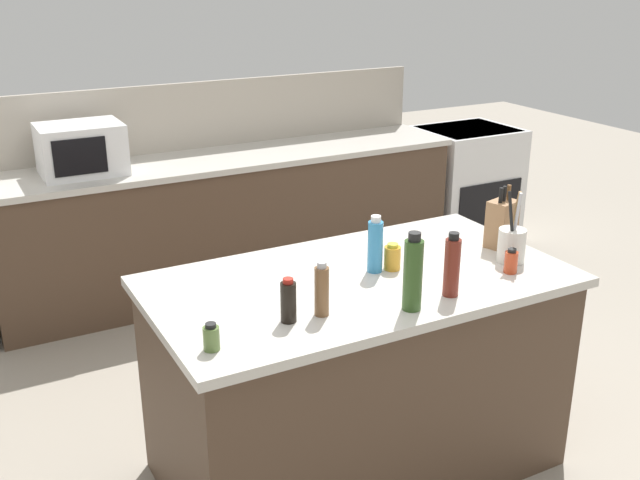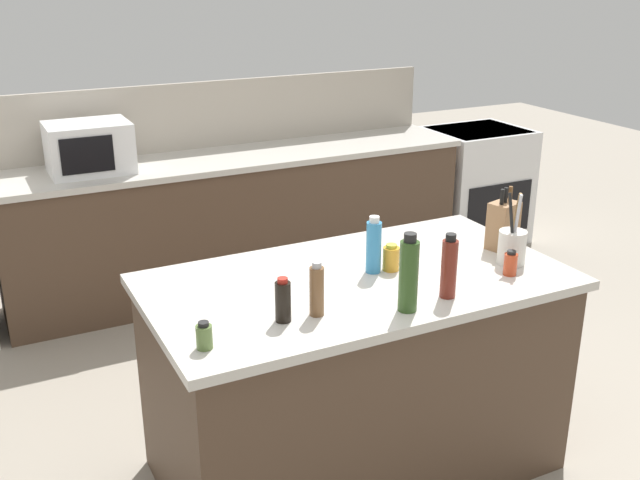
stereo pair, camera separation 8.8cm
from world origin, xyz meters
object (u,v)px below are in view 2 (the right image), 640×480
at_px(honey_jar, 391,258).
at_px(spice_jar_oregano, 204,336).
at_px(pepper_grinder, 317,290).
at_px(microwave, 89,148).
at_px(dish_soap_bottle, 374,246).
at_px(vinegar_bottle, 449,268).
at_px(utensil_crock, 512,246).
at_px(range_oven, 475,184).
at_px(soy_sauce_bottle, 283,301).
at_px(spice_jar_paprika, 510,264).
at_px(olive_oil_bottle, 409,275).
at_px(knife_block, 504,225).

xyz_separation_m(honey_jar, spice_jar_oregano, (-0.93, -0.31, -0.01)).
bearing_deg(pepper_grinder, microwave, 98.58).
height_order(dish_soap_bottle, spice_jar_oregano, dish_soap_bottle).
relative_size(vinegar_bottle, dish_soap_bottle, 1.06).
bearing_deg(dish_soap_bottle, utensil_crock, -17.84).
bearing_deg(range_oven, microwave, 180.00).
bearing_deg(dish_soap_bottle, vinegar_bottle, -68.86).
height_order(soy_sauce_bottle, spice_jar_paprika, soy_sauce_bottle).
bearing_deg(olive_oil_bottle, pepper_grinder, 160.09).
distance_m(spice_jar_oregano, olive_oil_bottle, 0.79).
height_order(range_oven, pepper_grinder, pepper_grinder).
xyz_separation_m(spice_jar_paprika, spice_jar_oregano, (-1.35, -0.04, -0.00)).
height_order(range_oven, spice_jar_oregano, spice_jar_oregano).
relative_size(microwave, soy_sauce_bottle, 2.92).
height_order(utensil_crock, spice_jar_paprika, utensil_crock).
relative_size(soy_sauce_bottle, dish_soap_bottle, 0.69).
distance_m(utensil_crock, spice_jar_oregano, 1.44).
distance_m(range_oven, pepper_grinder, 3.64).
xyz_separation_m(microwave, pepper_grinder, (0.37, -2.43, -0.06)).
height_order(utensil_crock, soy_sauce_bottle, utensil_crock).
relative_size(soy_sauce_bottle, pepper_grinder, 0.81).
bearing_deg(knife_block, pepper_grinder, 176.12).
height_order(knife_block, vinegar_bottle, knife_block).
distance_m(microwave, spice_jar_oregano, 2.50).
relative_size(microwave, dish_soap_bottle, 2.01).
bearing_deg(honey_jar, utensil_crock, -18.86).
height_order(utensil_crock, honey_jar, utensil_crock).
bearing_deg(soy_sauce_bottle, utensil_crock, 3.28).
height_order(microwave, spice_jar_oregano, microwave).
xyz_separation_m(vinegar_bottle, dish_soap_bottle, (-0.13, 0.35, -0.01)).
xyz_separation_m(soy_sauce_bottle, pepper_grinder, (0.13, -0.01, 0.02)).
distance_m(microwave, soy_sauce_bottle, 2.44).
bearing_deg(knife_block, spice_jar_oregano, 174.64).
bearing_deg(utensil_crock, spice_jar_oregano, -174.73).
height_order(range_oven, honey_jar, honey_jar).
distance_m(spice_jar_paprika, pepper_grinder, 0.90).
height_order(utensil_crock, pepper_grinder, utensil_crock).
bearing_deg(honey_jar, range_oven, 45.22).
relative_size(honey_jar, spice_jar_paprika, 1.08).
bearing_deg(pepper_grinder, vinegar_bottle, -9.21).
bearing_deg(microwave, dish_soap_bottle, -70.65).
bearing_deg(soy_sauce_bottle, pepper_grinder, -4.03).
distance_m(honey_jar, spice_jar_oregano, 0.98).
bearing_deg(honey_jar, microwave, 111.03).
xyz_separation_m(knife_block, honey_jar, (-0.59, 0.01, -0.06)).
xyz_separation_m(range_oven, olive_oil_bottle, (-2.32, -2.55, 0.62)).
relative_size(range_oven, utensil_crock, 2.87).
relative_size(range_oven, microwave, 1.84).
relative_size(honey_jar, dish_soap_bottle, 0.47).
xyz_separation_m(soy_sauce_bottle, dish_soap_bottle, (0.53, 0.25, 0.04)).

